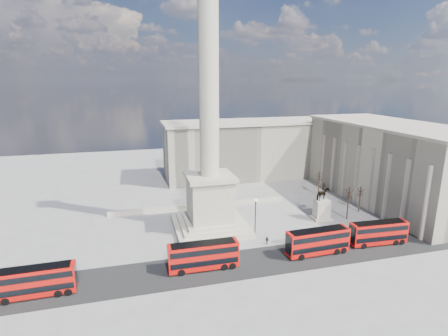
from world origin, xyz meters
TOP-DOWN VIEW (x-y plane):
  - ground at (0.00, 0.00)m, footprint 180.00×180.00m
  - asphalt_road at (5.00, -10.00)m, footprint 120.00×9.00m
  - nelsons_column at (0.00, 5.00)m, footprint 14.00×14.00m
  - balustrade_wall at (0.00, 16.00)m, footprint 40.00×0.60m
  - building_east at (45.00, 10.00)m, footprint 19.00×46.00m
  - building_northeast at (20.00, 40.00)m, footprint 51.00×17.00m
  - red_bus_a at (-4.36, -9.97)m, footprint 10.78×2.66m
  - red_bus_b at (14.95, -10.12)m, footprint 10.88×2.93m
  - red_bus_c at (27.12, -9.58)m, footprint 10.40×2.88m
  - red_bus_e at (-27.53, -10.98)m, footprint 10.37×2.62m
  - victorian_lamp at (7.29, -0.67)m, footprint 0.62×0.62m
  - equestrian_statue at (23.36, 3.25)m, footprint 3.79×2.85m
  - bare_tree_near at (28.62, 1.93)m, footprint 1.70×1.70m
  - bare_tree_mid at (33.58, 4.90)m, footprint 1.60×1.60m
  - bare_tree_far at (30.73, 17.44)m, footprint 1.58×1.58m
  - pedestrian_walking at (17.64, -5.67)m, footprint 0.71×0.54m
  - pedestrian_standing at (22.25, -6.50)m, footprint 1.20×1.15m
  - pedestrian_crossing at (8.12, -4.65)m, footprint 0.69×0.96m

SIDE VIEW (x-z plane):
  - ground at x=0.00m, z-range 0.00..0.00m
  - asphalt_road at x=5.00m, z-range 0.00..0.01m
  - balustrade_wall at x=0.00m, z-range 0.00..1.10m
  - pedestrian_crossing at x=8.12m, z-range 0.00..1.51m
  - pedestrian_walking at x=17.64m, z-range 0.00..1.72m
  - pedestrian_standing at x=22.25m, z-range 0.00..1.94m
  - red_bus_c at x=27.12m, z-range 0.10..4.28m
  - red_bus_e at x=-27.53m, z-range 0.10..4.29m
  - red_bus_a at x=-4.36m, z-range 0.11..4.47m
  - red_bus_b at x=14.95m, z-range 0.11..4.48m
  - equestrian_statue at x=23.36m, z-range -1.23..6.73m
  - victorian_lamp at x=7.29m, z-range 0.65..7.92m
  - bare_tree_mid at x=33.58m, z-range 1.74..7.81m
  - bare_tree_far at x=30.73m, z-range 1.85..8.29m
  - bare_tree_near at x=28.62m, z-range 2.15..9.61m
  - building_northeast at x=20.00m, z-range 0.02..16.62m
  - building_east at x=45.00m, z-range 0.02..18.62m
  - nelsons_column at x=0.00m, z-range -12.01..37.84m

